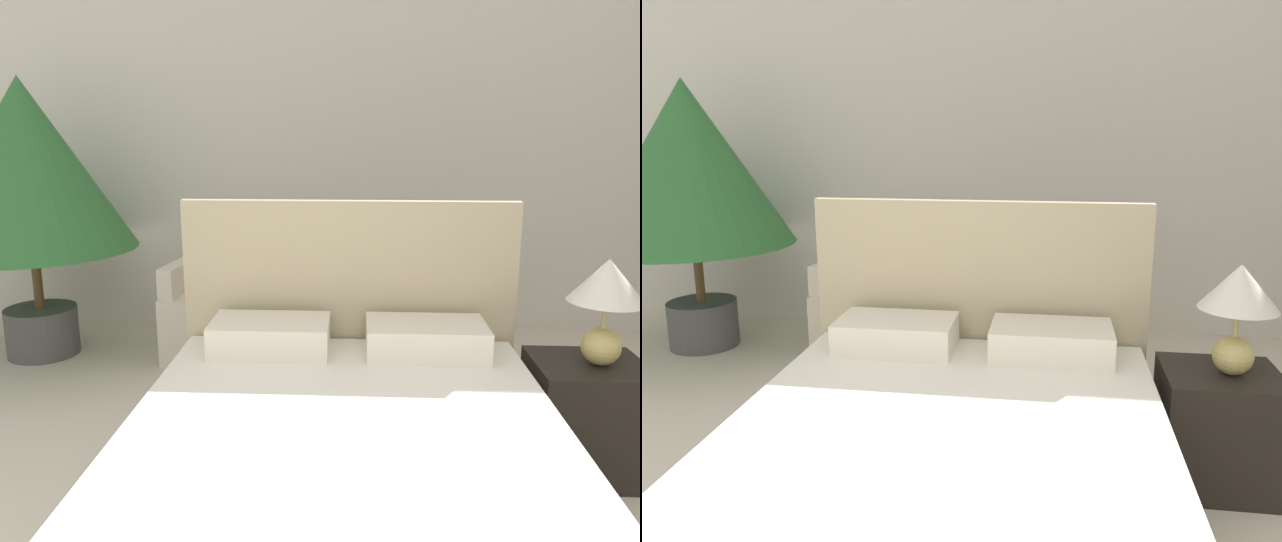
{
  "view_description": "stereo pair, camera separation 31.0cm",
  "coord_description": "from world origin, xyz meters",
  "views": [
    {
      "loc": [
        0.22,
        -0.47,
        1.5
      ],
      "look_at": [
        0.03,
        2.94,
        0.71
      ],
      "focal_mm": 35.0,
      "sensor_mm": 36.0,
      "label": 1
    },
    {
      "loc": [
        0.53,
        -0.44,
        1.5
      ],
      "look_at": [
        0.03,
        2.94,
        0.71
      ],
      "focal_mm": 35.0,
      "sensor_mm": 36.0,
      "label": 2
    }
  ],
  "objects": [
    {
      "name": "armchair_near_window_left",
      "position": [
        -0.66,
        3.51,
        0.28
      ],
      "size": [
        0.71,
        0.71,
        0.86
      ],
      "rotation": [
        0.0,
        0.0,
        -0.12
      ],
      "color": "beige",
      "rests_on": "ground_plane"
    },
    {
      "name": "nightstand",
      "position": [
        1.25,
        2.12,
        0.25
      ],
      "size": [
        0.48,
        0.42,
        0.51
      ],
      "color": "black",
      "rests_on": "ground_plane"
    },
    {
      "name": "table_lamp",
      "position": [
        1.28,
        2.1,
        0.82
      ],
      "size": [
        0.31,
        0.31,
        0.46
      ],
      "color": "tan",
      "rests_on": "nightstand"
    },
    {
      "name": "bed",
      "position": [
        0.2,
        1.35,
        0.29
      ],
      "size": [
        1.54,
        2.18,
        1.18
      ],
      "color": "#4C4238",
      "rests_on": "ground_plane"
    },
    {
      "name": "wall_back",
      "position": [
        0.0,
        4.2,
        1.45
      ],
      "size": [
        10.0,
        0.06,
        2.9
      ],
      "color": "silver",
      "rests_on": "ground_plane"
    },
    {
      "name": "armchair_near_window_right",
      "position": [
        0.39,
        3.51,
        0.28
      ],
      "size": [
        0.68,
        0.68,
        0.86
      ],
      "rotation": [
        0.0,
        0.0,
        -0.07
      ],
      "color": "beige",
      "rests_on": "ground_plane"
    },
    {
      "name": "potted_palm",
      "position": [
        -1.88,
        3.43,
        1.24
      ],
      "size": [
        1.34,
        1.34,
        1.82
      ],
      "color": "#4C4C4C",
      "rests_on": "ground_plane"
    }
  ]
}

